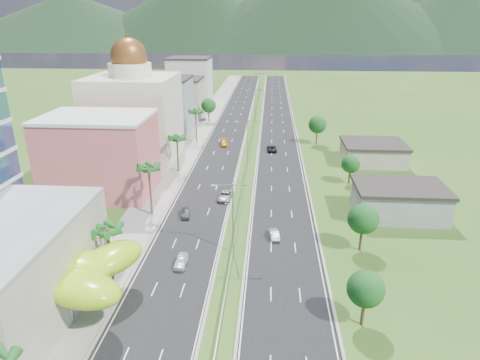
# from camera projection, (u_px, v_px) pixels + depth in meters

# --- Properties ---
(ground) EXTENTS (500.00, 500.00, 0.00)m
(ground) POSITION_uv_depth(u_px,v_px,m) (226.00, 292.00, 54.49)
(ground) COLOR #2D5119
(ground) RESTS_ON ground
(road_left) EXTENTS (11.00, 260.00, 0.04)m
(road_left) POSITION_uv_depth(u_px,v_px,m) (231.00, 126.00, 138.94)
(road_left) COLOR black
(road_left) RESTS_ON ground
(road_right) EXTENTS (11.00, 260.00, 0.04)m
(road_right) POSITION_uv_depth(u_px,v_px,m) (277.00, 127.00, 137.95)
(road_right) COLOR black
(road_right) RESTS_ON ground
(sidewalk_left) EXTENTS (7.00, 260.00, 0.12)m
(sidewalk_left) POSITION_uv_depth(u_px,v_px,m) (202.00, 125.00, 139.56)
(sidewalk_left) COLOR gray
(sidewalk_left) RESTS_ON ground
(median_guardrail) EXTENTS (0.10, 216.06, 0.76)m
(median_guardrail) POSITION_uv_depth(u_px,v_px,m) (252.00, 139.00, 121.43)
(median_guardrail) COLOR gray
(median_guardrail) RESTS_ON ground
(streetlight_median_b) EXTENTS (6.04, 0.25, 11.00)m
(streetlight_median_b) POSITION_uv_depth(u_px,v_px,m) (233.00, 211.00, 61.43)
(streetlight_median_b) COLOR gray
(streetlight_median_b) RESTS_ON ground
(streetlight_median_c) EXTENTS (6.04, 0.25, 11.00)m
(streetlight_median_c) POSITION_uv_depth(u_px,v_px,m) (248.00, 138.00, 98.75)
(streetlight_median_c) COLOR gray
(streetlight_median_c) RESTS_ON ground
(streetlight_median_d) EXTENTS (6.04, 0.25, 11.00)m
(streetlight_median_d) POSITION_uv_depth(u_px,v_px,m) (255.00, 103.00, 140.73)
(streetlight_median_d) COLOR gray
(streetlight_median_d) RESTS_ON ground
(streetlight_median_e) EXTENTS (6.04, 0.25, 11.00)m
(streetlight_median_e) POSITION_uv_depth(u_px,v_px,m) (259.00, 83.00, 182.71)
(streetlight_median_e) COLOR gray
(streetlight_median_e) RESTS_ON ground
(lime_canopy) EXTENTS (18.00, 15.00, 7.40)m
(lime_canopy) POSITION_uv_depth(u_px,v_px,m) (54.00, 270.00, 50.31)
(lime_canopy) COLOR #94CB13
(lime_canopy) RESTS_ON ground
(pink_shophouse) EXTENTS (20.00, 15.00, 15.00)m
(pink_shophouse) POSITION_uv_depth(u_px,v_px,m) (100.00, 156.00, 83.54)
(pink_shophouse) COLOR #DA5969
(pink_shophouse) RESTS_ON ground
(domed_building) EXTENTS (20.00, 20.00, 28.70)m
(domed_building) POSITION_uv_depth(u_px,v_px,m) (134.00, 112.00, 103.63)
(domed_building) COLOR beige
(domed_building) RESTS_ON ground
(midrise_grey) EXTENTS (16.00, 15.00, 16.00)m
(midrise_grey) POSITION_uv_depth(u_px,v_px,m) (163.00, 106.00, 128.08)
(midrise_grey) COLOR gray
(midrise_grey) RESTS_ON ground
(midrise_beige) EXTENTS (16.00, 15.00, 13.00)m
(midrise_beige) POSITION_uv_depth(u_px,v_px,m) (179.00, 99.00, 149.13)
(midrise_beige) COLOR gray
(midrise_beige) RESTS_ON ground
(midrise_white) EXTENTS (16.00, 15.00, 18.00)m
(midrise_white) POSITION_uv_depth(u_px,v_px,m) (190.00, 82.00, 169.71)
(midrise_white) COLOR silver
(midrise_white) RESTS_ON ground
(shed_near) EXTENTS (15.00, 10.00, 5.00)m
(shed_near) POSITION_uv_depth(u_px,v_px,m) (399.00, 202.00, 75.08)
(shed_near) COLOR gray
(shed_near) RESTS_ON ground
(shed_far) EXTENTS (14.00, 12.00, 4.40)m
(shed_far) POSITION_uv_depth(u_px,v_px,m) (373.00, 154.00, 103.04)
(shed_far) COLOR gray
(shed_far) RESTS_ON ground
(palm_tree_b) EXTENTS (3.60, 3.60, 8.10)m
(palm_tree_b) POSITION_uv_depth(u_px,v_px,m) (107.00, 232.00, 54.88)
(palm_tree_b) COLOR #47301C
(palm_tree_b) RESTS_ON ground
(palm_tree_c) EXTENTS (3.60, 3.60, 9.60)m
(palm_tree_c) POSITION_uv_depth(u_px,v_px,m) (149.00, 170.00, 73.03)
(palm_tree_c) COLOR #47301C
(palm_tree_c) RESTS_ON ground
(palm_tree_d) EXTENTS (3.60, 3.60, 8.60)m
(palm_tree_d) POSITION_uv_depth(u_px,v_px,m) (177.00, 140.00, 94.83)
(palm_tree_d) COLOR #47301C
(palm_tree_d) RESTS_ON ground
(palm_tree_e) EXTENTS (3.60, 3.60, 9.40)m
(palm_tree_e) POSITION_uv_depth(u_px,v_px,m) (196.00, 113.00, 117.88)
(palm_tree_e) COLOR #47301C
(palm_tree_e) RESTS_ON ground
(leafy_tree_lfar) EXTENTS (4.90, 4.90, 8.05)m
(leafy_tree_lfar) POSITION_uv_depth(u_px,v_px,m) (209.00, 106.00, 142.17)
(leafy_tree_lfar) COLOR #47301C
(leafy_tree_lfar) RESTS_ON ground
(leafy_tree_ra) EXTENTS (4.20, 4.20, 6.90)m
(leafy_tree_ra) POSITION_uv_depth(u_px,v_px,m) (366.00, 289.00, 47.08)
(leafy_tree_ra) COLOR #47301C
(leafy_tree_ra) RESTS_ON ground
(leafy_tree_rb) EXTENTS (4.55, 4.55, 7.47)m
(leafy_tree_rb) POSITION_uv_depth(u_px,v_px,m) (363.00, 219.00, 62.60)
(leafy_tree_rb) COLOR #47301C
(leafy_tree_rb) RESTS_ON ground
(leafy_tree_rc) EXTENTS (3.85, 3.85, 6.33)m
(leafy_tree_rc) POSITION_uv_depth(u_px,v_px,m) (351.00, 164.00, 88.80)
(leafy_tree_rc) COLOR #47301C
(leafy_tree_rc) RESTS_ON ground
(leafy_tree_rd) EXTENTS (4.90, 4.90, 8.05)m
(leafy_tree_rd) POSITION_uv_depth(u_px,v_px,m) (317.00, 125.00, 116.63)
(leafy_tree_rd) COLOR #47301C
(leafy_tree_rd) RESTS_ON ground
(mountain_ridge) EXTENTS (860.00, 140.00, 90.00)m
(mountain_ridge) POSITION_uv_depth(u_px,v_px,m) (322.00, 50.00, 470.33)
(mountain_ridge) COLOR black
(mountain_ridge) RESTS_ON ground
(car_white_near_left) EXTENTS (1.63, 3.99, 1.35)m
(car_white_near_left) POSITION_uv_depth(u_px,v_px,m) (181.00, 261.00, 60.21)
(car_white_near_left) COLOR white
(car_white_near_left) RESTS_ON road_left
(car_dark_left) EXTENTS (1.97, 4.14, 1.31)m
(car_dark_left) POSITION_uv_depth(u_px,v_px,m) (186.00, 213.00, 75.20)
(car_dark_left) COLOR black
(car_dark_left) RESTS_ON road_left
(car_silver_mid_left) EXTENTS (2.92, 5.48, 1.47)m
(car_silver_mid_left) POSITION_uv_depth(u_px,v_px,m) (225.00, 196.00, 82.28)
(car_silver_mid_left) COLOR #94959A
(car_silver_mid_left) RESTS_ON road_left
(car_yellow_far_left) EXTENTS (2.93, 5.53, 1.53)m
(car_yellow_far_left) POSITION_uv_depth(u_px,v_px,m) (224.00, 143.00, 117.18)
(car_yellow_far_left) COLOR #C58517
(car_yellow_far_left) RESTS_ON road_left
(car_silver_right) EXTENTS (1.92, 4.02, 1.27)m
(car_silver_right) POSITION_uv_depth(u_px,v_px,m) (274.00, 234.00, 67.89)
(car_silver_right) COLOR #B5B8BD
(car_silver_right) RESTS_ON road_right
(car_dark_far_right) EXTENTS (2.65, 5.17, 1.40)m
(car_dark_far_right) POSITION_uv_depth(u_px,v_px,m) (272.00, 148.00, 112.34)
(car_dark_far_right) COLOR black
(car_dark_far_right) RESTS_ON road_right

